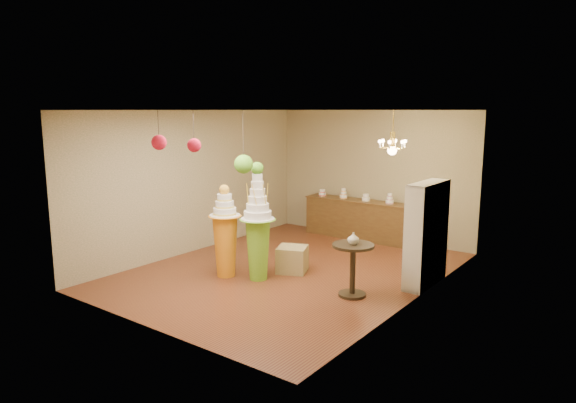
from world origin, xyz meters
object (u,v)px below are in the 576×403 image
Objects in this scene: pedestal_orange at (225,238)px; round_table at (353,263)px; sideboard at (365,219)px; pedestal_green at (258,234)px.

pedestal_orange is 1.88× the size of round_table.
pedestal_orange is at bearing -101.00° from sideboard.
sideboard is at bearing 87.52° from pedestal_green.
pedestal_green is 1.25× the size of pedestal_orange.
pedestal_green reaches higher than sideboard.
sideboard is (0.16, 3.71, -0.36)m from pedestal_green.
sideboard is 3.37× the size of round_table.
round_table is (1.77, 0.28, -0.27)m from pedestal_green.
sideboard is at bearing 79.00° from pedestal_orange.
pedestal_green reaches higher than round_table.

